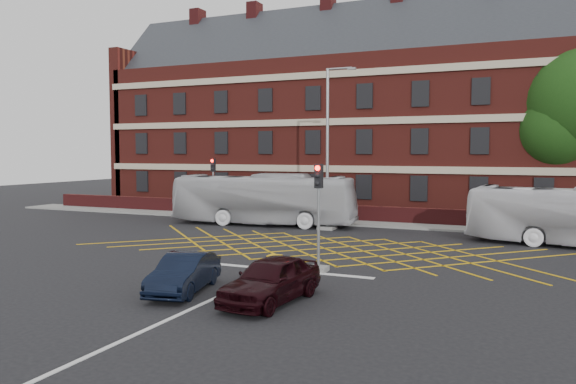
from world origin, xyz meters
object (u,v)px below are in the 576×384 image
at_px(car_navy, 184,273).
at_px(street_lamp, 328,173).
at_px(bus_left, 264,199).
at_px(utility_cabinet, 275,268).
at_px(car_maroon, 271,279).
at_px(traffic_light_far, 213,193).
at_px(traffic_light_near, 318,227).
at_px(direction_signs, 205,199).

distance_m(car_navy, street_lamp, 16.81).
height_order(bus_left, utility_cabinet, bus_left).
height_order(car_maroon, traffic_light_far, traffic_light_far).
bearing_deg(traffic_light_far, street_lamp, -15.15).
relative_size(traffic_light_near, direction_signs, 1.94).
xyz_separation_m(traffic_light_far, direction_signs, (-0.55, -0.27, -0.39)).
relative_size(car_navy, direction_signs, 1.78).
distance_m(car_navy, traffic_light_near, 5.87).
relative_size(traffic_light_near, utility_cabinet, 4.58).
relative_size(bus_left, traffic_light_far, 2.81).
bearing_deg(car_navy, street_lamp, 79.88).
relative_size(car_navy, traffic_light_near, 0.92).
bearing_deg(utility_cabinet, traffic_light_near, 65.11).
bearing_deg(bus_left, utility_cabinet, -158.45).
bearing_deg(car_navy, bus_left, 94.82).
bearing_deg(bus_left, direction_signs, 64.76).
distance_m(traffic_light_near, traffic_light_far, 19.68).
relative_size(traffic_light_near, traffic_light_far, 1.00).
xyz_separation_m(bus_left, utility_cabinet, (7.38, -14.11, -1.21)).
bearing_deg(car_maroon, direction_signs, 132.92).
height_order(bus_left, car_navy, bus_left).
distance_m(street_lamp, direction_signs, 10.79).
height_order(traffic_light_far, street_lamp, street_lamp).
relative_size(car_maroon, direction_signs, 1.95).
xyz_separation_m(traffic_light_far, utility_cabinet, (12.55, -16.37, -1.30)).
height_order(car_navy, traffic_light_near, traffic_light_near).
bearing_deg(car_maroon, traffic_light_far, 131.47).
height_order(car_maroon, direction_signs, direction_signs).
distance_m(bus_left, traffic_light_far, 5.64).
xyz_separation_m(bus_left, traffic_light_far, (-5.17, 2.26, 0.09)).
height_order(traffic_light_near, direction_signs, traffic_light_near).
bearing_deg(street_lamp, traffic_light_far, 164.85).
bearing_deg(car_maroon, traffic_light_near, 98.74).
bearing_deg(street_lamp, car_maroon, -76.47).
xyz_separation_m(bus_left, direction_signs, (-5.72, 1.99, -0.29)).
distance_m(car_maroon, street_lamp, 17.27).
xyz_separation_m(car_navy, car_maroon, (3.27, -0.02, 0.09)).
height_order(car_navy, utility_cabinet, car_navy).
relative_size(bus_left, street_lamp, 1.23).
relative_size(car_maroon, street_lamp, 0.44).
bearing_deg(street_lamp, direction_signs, 167.04).
relative_size(bus_left, car_maroon, 2.80).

